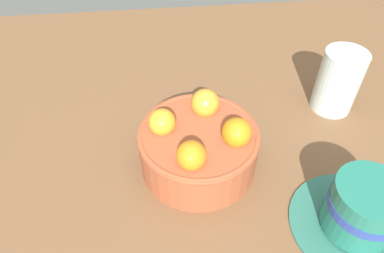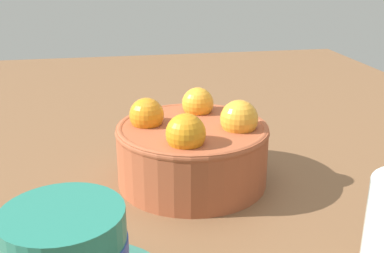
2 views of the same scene
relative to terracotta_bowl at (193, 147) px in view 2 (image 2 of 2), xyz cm
name	(u,v)px [view 2 (image 2 of 2)]	position (x,y,z in cm)	size (l,w,h in cm)	color
ground_plane	(192,199)	(-0.03, -0.02, -6.58)	(146.89, 103.51, 4.81)	brown
terracotta_bowl	(193,147)	(0.00, 0.00, 0.00)	(17.04, 17.04, 9.87)	#9E4C2D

